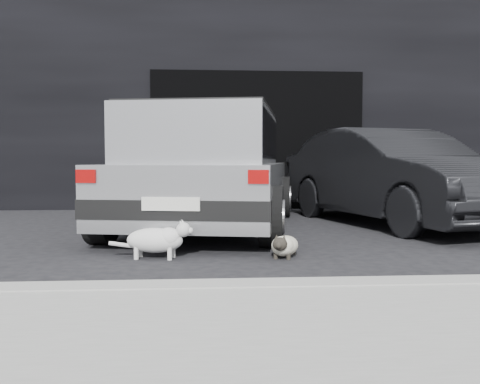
{
  "coord_description": "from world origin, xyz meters",
  "views": [
    {
      "loc": [
        -0.04,
        -6.11,
        0.94
      ],
      "look_at": [
        0.34,
        -0.7,
        0.61
      ],
      "focal_mm": 40.0,
      "sensor_mm": 36.0,
      "label": 1
    }
  ],
  "objects": [
    {
      "name": "silver_hatchback",
      "position": [
        0.03,
        1.1,
        0.88
      ],
      "size": [
        2.77,
        4.63,
        1.6
      ],
      "rotation": [
        0.0,
        0.0,
        -0.19
      ],
      "color": "#A9ABAE",
      "rests_on": "ground"
    },
    {
      "name": "garage_opening",
      "position": [
        1.0,
        3.99,
        1.3
      ],
      "size": [
        4.0,
        0.1,
        2.6
      ],
      "primitive_type": "cube",
      "color": "black",
      "rests_on": "ground"
    },
    {
      "name": "cat_siamese",
      "position": [
        0.73,
        -1.08,
        0.11
      ],
      "size": [
        0.39,
        0.7,
        0.25
      ],
      "rotation": [
        0.0,
        0.0,
        2.8
      ],
      "color": "beige",
      "rests_on": "ground"
    },
    {
      "name": "second_car",
      "position": [
        2.69,
        1.4,
        0.7
      ],
      "size": [
        2.55,
        4.46,
        1.39
      ],
      "primitive_type": "imported",
      "rotation": [
        0.0,
        0.0,
        0.27
      ],
      "color": "black",
      "rests_on": "ground"
    },
    {
      "name": "cat_white",
      "position": [
        -0.46,
        -1.05,
        0.18
      ],
      "size": [
        0.81,
        0.37,
        0.38
      ],
      "rotation": [
        0.0,
        0.0,
        -1.75
      ],
      "color": "silver",
      "rests_on": "ground"
    },
    {
      "name": "ground",
      "position": [
        0.0,
        0.0,
        0.0
      ],
      "size": [
        80.0,
        80.0,
        0.0
      ],
      "primitive_type": "plane",
      "color": "black",
      "rests_on": "ground"
    },
    {
      "name": "curb",
      "position": [
        1.0,
        -2.6,
        0.06
      ],
      "size": [
        18.0,
        0.25,
        0.12
      ],
      "primitive_type": "cube",
      "color": "gray",
      "rests_on": "ground"
    },
    {
      "name": "sidewalk",
      "position": [
        1.0,
        -3.8,
        0.06
      ],
      "size": [
        18.0,
        2.2,
        0.11
      ],
      "primitive_type": "cube",
      "color": "gray",
      "rests_on": "ground"
    },
    {
      "name": "building_facade",
      "position": [
        1.0,
        6.0,
        2.5
      ],
      "size": [
        34.0,
        4.0,
        5.0
      ],
      "primitive_type": "cube",
      "color": "black",
      "rests_on": "ground"
    }
  ]
}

